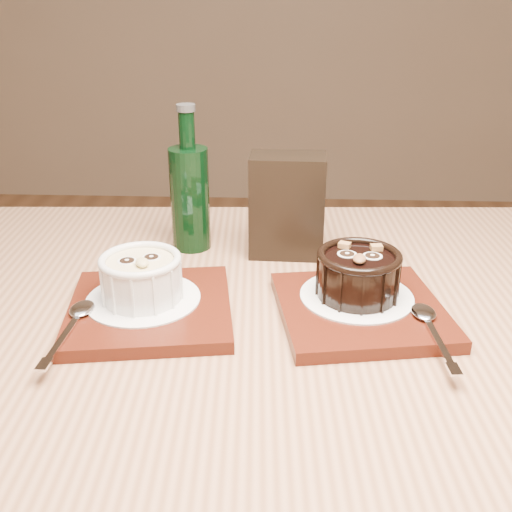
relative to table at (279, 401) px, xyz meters
The scene contains 11 objects.
table is the anchor object (origin of this frame).
tray_left 0.18m from the table, 168.05° to the left, with size 0.18×0.18×0.01m, color #4B180C.
doily_left 0.19m from the table, 165.75° to the left, with size 0.13×0.13×0.00m, color white.
ramekin_white 0.21m from the table, 165.77° to the left, with size 0.09×0.09×0.05m.
spoon_left 0.25m from the table, behind, with size 0.03×0.13×0.01m, color white, non-canonical shape.
tray_right 0.14m from the table, 24.26° to the left, with size 0.18×0.18×0.01m, color #4B180C.
doily_right 0.15m from the table, 33.80° to the left, with size 0.13×0.13×0.00m, color white.
ramekin_dark 0.17m from the table, 33.81° to the left, with size 0.10×0.10×0.06m.
spoon_right 0.19m from the table, ahead, with size 0.03×0.13×0.01m, color white, non-canonical shape.
condiment_stand 0.27m from the table, 88.53° to the left, with size 0.10×0.06×0.14m, color black.
green_bottle 0.31m from the table, 119.52° to the left, with size 0.05×0.05×0.20m.
Camera 1 is at (0.08, -0.69, 1.09)m, focal length 42.00 mm.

